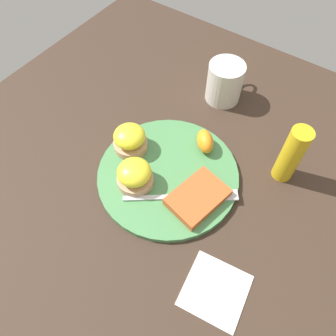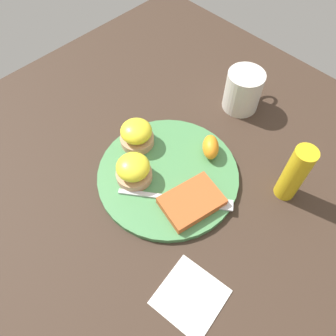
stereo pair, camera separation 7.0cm
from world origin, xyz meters
TOP-DOWN VIEW (x-y plane):
  - ground_plane at (0.00, 0.00)m, footprint 1.10×1.10m
  - plate at (0.00, 0.00)m, footprint 0.31×0.31m
  - sandwich_benedict_left at (0.01, 0.11)m, footprint 0.08×0.08m
  - sandwich_benedict_right at (-0.06, 0.04)m, footprint 0.08×0.08m
  - hashbrown_patty at (-0.02, -0.09)m, footprint 0.13×0.11m
  - orange_wedge at (0.11, -0.03)m, footprint 0.07×0.07m
  - fork at (-0.02, -0.07)m, footprint 0.16×0.20m
  - cup at (0.28, 0.02)m, footprint 0.12×0.09m
  - napkin at (-0.15, -0.21)m, footprint 0.12×0.12m
  - condiment_bottle at (0.15, -0.20)m, footprint 0.04×0.04m

SIDE VIEW (x-z plane):
  - ground_plane at x=0.00m, z-range 0.00..0.00m
  - napkin at x=-0.15m, z-range 0.00..0.00m
  - plate at x=0.00m, z-range 0.00..0.01m
  - fork at x=-0.02m, z-range 0.01..0.02m
  - hashbrown_patty at x=-0.02m, z-range 0.01..0.03m
  - orange_wedge at x=0.11m, z-range 0.01..0.06m
  - sandwich_benedict_left at x=0.01m, z-range 0.01..0.07m
  - sandwich_benedict_right at x=-0.06m, z-range 0.01..0.07m
  - cup at x=0.28m, z-range 0.00..0.10m
  - condiment_bottle at x=0.15m, z-range 0.00..0.15m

